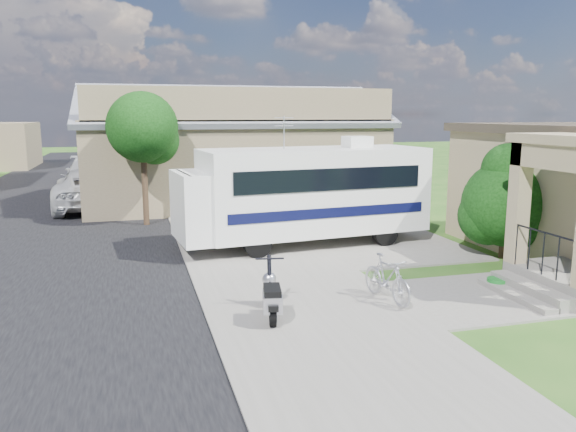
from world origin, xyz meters
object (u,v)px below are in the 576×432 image
object	(u,v)px
motorhome	(305,192)
van	(90,174)
pickup_truck	(90,188)
shrub	(506,200)
bicycle	(387,281)
scooter	(271,297)
garden_hose	(497,284)

from	to	relation	value
motorhome	van	xyz separation A→B (m)	(-6.88, 14.90, -0.78)
pickup_truck	motorhome	bearing A→B (deg)	123.60
shrub	bicycle	world-z (taller)	shrub
pickup_truck	shrub	bearing A→B (deg)	131.24
scooter	garden_hose	size ratio (longest dim) A/B	3.52
pickup_truck	van	bearing A→B (deg)	-89.34
shrub	motorhome	bearing A→B (deg)	149.54
scooter	garden_hose	world-z (taller)	scooter
motorhome	scooter	size ratio (longest dim) A/B	4.73
van	garden_hose	bearing A→B (deg)	-67.77
scooter	garden_hose	bearing A→B (deg)	16.60
bicycle	van	bearing A→B (deg)	99.13
scooter	bicycle	bearing A→B (deg)	17.66
motorhome	bicycle	bearing A→B (deg)	-95.20
bicycle	van	size ratio (longest dim) A/B	0.28
shrub	scooter	size ratio (longest dim) A/B	1.95
shrub	pickup_truck	xyz separation A→B (m)	(-11.21, 11.50, -0.75)
motorhome	scooter	bearing A→B (deg)	-118.89
motorhome	scooter	world-z (taller)	motorhome
van	garden_hose	size ratio (longest dim) A/B	12.52
scooter	van	distance (m)	21.08
motorhome	shrub	size ratio (longest dim) A/B	2.42
motorhome	garden_hose	xyz separation A→B (m)	(2.86, -5.15, -1.50)
pickup_truck	garden_hose	bearing A→B (deg)	120.93
motorhome	pickup_truck	bearing A→B (deg)	120.81
shrub	garden_hose	world-z (taller)	shrub
bicycle	motorhome	bearing A→B (deg)	80.87
bicycle	garden_hose	bearing A→B (deg)	-4.75
van	pickup_truck	bearing A→B (deg)	-89.99
shrub	pickup_truck	world-z (taller)	shrub
shrub	scooter	bearing A→B (deg)	-157.80
shrub	van	size ratio (longest dim) A/B	0.55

